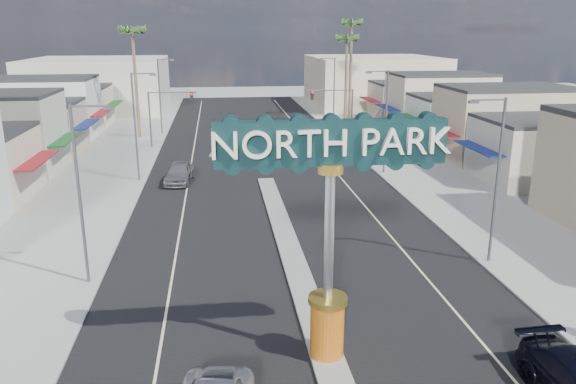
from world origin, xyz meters
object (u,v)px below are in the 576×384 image
object	(u,v)px
streetlight_r_near	(495,173)
car_parked_right	(323,151)
streetlight_l_mid	(137,121)
palm_left_far	(132,37)
palm_right_mid	(347,43)
streetlight_r_mid	(384,117)
traffic_signal_left	(167,108)
gateway_sign	(330,213)
palm_right_far	(352,29)
car_parked_left	(179,173)
traffic_signal_right	(336,105)
streetlight_l_near	(82,187)
streetlight_l_far	(161,93)
streetlight_r_far	(333,90)

from	to	relation	value
streetlight_r_near	car_parked_right	bearing A→B (deg)	99.21
streetlight_l_mid	palm_left_far	distance (m)	21.16
palm_right_mid	streetlight_r_mid	bearing A→B (deg)	-95.64
traffic_signal_left	gateway_sign	bearing A→B (deg)	-77.67
palm_right_far	car_parked_left	bearing A→B (deg)	-124.01
streetlight_r_near	traffic_signal_left	bearing A→B (deg)	119.99
streetlight_r_near	car_parked_left	xyz separation A→B (m)	(-17.60, 19.15, -4.21)
traffic_signal_left	streetlight_r_near	world-z (taller)	streetlight_r_near
traffic_signal_right	palm_left_far	size ratio (longest dim) A/B	0.46
traffic_signal_right	streetlight_l_near	bearing A→B (deg)	-119.99
streetlight_l_far	palm_right_far	world-z (taller)	palm_right_far
gateway_sign	palm_left_far	distance (m)	50.06
streetlight_l_near	palm_right_far	bearing A→B (deg)	63.94
traffic_signal_right	streetlight_l_mid	bearing A→B (deg)	-144.50
gateway_sign	car_parked_right	xyz separation A→B (m)	(6.23, 33.93, -5.08)
traffic_signal_left	streetlight_l_far	size ratio (longest dim) A/B	0.67
traffic_signal_left	streetlight_r_far	distance (m)	21.20
traffic_signal_right	streetlight_l_far	world-z (taller)	streetlight_l_far
streetlight_l_mid	streetlight_l_far	world-z (taller)	same
traffic_signal_left	streetlight_l_mid	size ratio (longest dim) A/B	0.67
streetlight_r_near	streetlight_r_far	size ratio (longest dim) A/B	1.00
traffic_signal_right	palm_left_far	xyz separation A→B (m)	(-22.18, 6.01, 7.22)
traffic_signal_left	streetlight_l_far	xyz separation A→B (m)	(-1.25, 8.01, 0.79)
streetlight_l_far	car_parked_right	xyz separation A→B (m)	(16.67, -16.09, -4.22)
streetlight_l_near	palm_right_mid	distance (m)	51.92
palm_left_far	palm_right_mid	distance (m)	26.70
traffic_signal_right	streetlight_l_mid	xyz separation A→B (m)	(-19.62, -13.99, 0.79)
streetlight_l_far	car_parked_right	world-z (taller)	streetlight_l_far
streetlight_r_near	palm_right_mid	xyz separation A→B (m)	(2.57, 46.00, 5.54)
traffic_signal_right	streetlight_l_far	bearing A→B (deg)	157.80
streetlight_l_mid	streetlight_r_near	distance (m)	28.90
traffic_signal_left	palm_right_mid	distance (m)	26.01
streetlight_r_near	car_parked_right	xyz separation A→B (m)	(-4.20, 25.91, -4.22)
gateway_sign	streetlight_r_far	world-z (taller)	gateway_sign
traffic_signal_right	streetlight_r_near	xyz separation A→B (m)	(1.25, -33.99, 0.79)
traffic_signal_left	traffic_signal_right	xyz separation A→B (m)	(18.37, 0.00, 0.00)
streetlight_r_far	palm_right_mid	xyz separation A→B (m)	(2.57, 4.00, 5.54)
streetlight_l_far	streetlight_r_mid	bearing A→B (deg)	-46.52
palm_right_mid	palm_right_far	distance (m)	6.57
palm_right_mid	streetlight_l_mid	bearing A→B (deg)	-132.03
streetlight_r_mid	traffic_signal_right	bearing A→B (deg)	95.10
streetlight_r_near	palm_right_far	world-z (taller)	palm_right_far
palm_right_far	car_parked_left	world-z (taller)	palm_right_far
palm_right_far	streetlight_l_mid	bearing A→B (deg)	-128.48
streetlight_l_near	car_parked_right	xyz separation A→B (m)	(16.67, 25.91, -4.22)
traffic_signal_left	car_parked_left	bearing A→B (deg)	-82.27
palm_left_far	car_parked_right	bearing A→B (deg)	-36.22
traffic_signal_right	streetlight_r_mid	world-z (taller)	streetlight_r_mid
streetlight_l_mid	streetlight_r_near	xyz separation A→B (m)	(20.87, -20.00, 0.00)
streetlight_r_mid	car_parked_right	world-z (taller)	streetlight_r_mid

